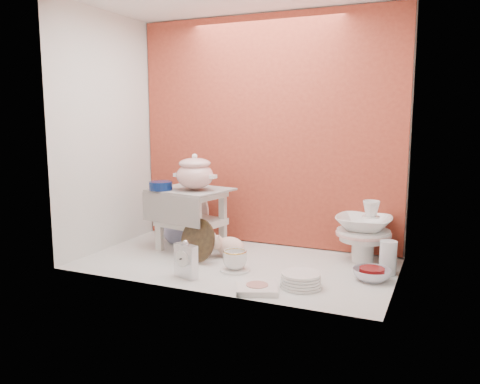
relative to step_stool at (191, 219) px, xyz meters
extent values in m
plane|color=silver|center=(0.38, -0.15, -0.20)|extent=(1.80, 1.80, 0.00)
cube|color=#AC422B|center=(0.38, 0.35, 0.55)|extent=(1.80, 0.06, 1.50)
cube|color=silver|center=(-0.52, -0.15, 0.55)|extent=(0.06, 1.00, 1.50)
cube|color=silver|center=(1.28, -0.15, 0.55)|extent=(0.06, 1.00, 1.50)
cylinder|color=#0A1C4E|center=(-0.15, -0.12, 0.22)|extent=(0.16, 0.16, 0.05)
imported|color=white|center=(-0.17, 0.12, -0.08)|extent=(0.27, 0.27, 0.23)
cube|color=silver|center=(0.24, -0.50, -0.10)|extent=(0.15, 0.09, 0.20)
ellipsoid|color=beige|center=(0.30, -0.05, -0.13)|extent=(0.24, 0.18, 0.13)
cylinder|color=white|center=(0.44, -0.29, -0.19)|extent=(0.20, 0.20, 0.01)
imported|color=white|center=(0.44, -0.29, -0.13)|extent=(0.16, 0.16, 0.11)
cube|color=white|center=(0.66, -0.52, -0.18)|extent=(0.26, 0.26, 0.03)
cylinder|color=white|center=(0.84, -0.39, -0.16)|extent=(0.25, 0.25, 0.07)
imported|color=silver|center=(1.16, -0.14, -0.17)|extent=(0.24, 0.24, 0.06)
cylinder|color=silver|center=(1.22, 0.00, -0.11)|extent=(0.10, 0.10, 0.18)
camera|label=1|loc=(1.50, -2.65, 0.65)|focal=36.21mm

